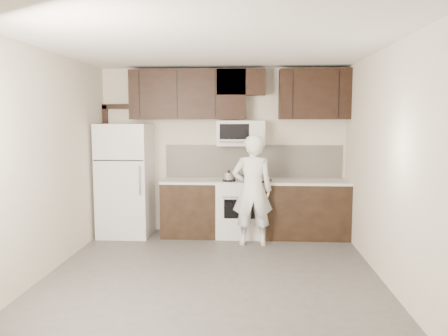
# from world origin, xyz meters

# --- Properties ---
(floor) EXTENTS (4.50, 4.50, 0.00)m
(floor) POSITION_xyz_m (0.00, 0.00, 0.00)
(floor) COLOR #4C4A48
(floor) RESTS_ON ground
(back_wall) EXTENTS (4.00, 0.00, 4.00)m
(back_wall) POSITION_xyz_m (0.00, 2.25, 1.35)
(back_wall) COLOR beige
(back_wall) RESTS_ON ground
(ceiling) EXTENTS (4.50, 4.50, 0.00)m
(ceiling) POSITION_xyz_m (0.00, 0.00, 2.70)
(ceiling) COLOR white
(ceiling) RESTS_ON back_wall
(counter_run) EXTENTS (2.95, 0.64, 0.91)m
(counter_run) POSITION_xyz_m (0.60, 1.94, 0.46)
(counter_run) COLOR black
(counter_run) RESTS_ON floor
(stove) EXTENTS (0.76, 0.66, 0.94)m
(stove) POSITION_xyz_m (0.30, 1.94, 0.46)
(stove) COLOR silver
(stove) RESTS_ON floor
(backsplash) EXTENTS (2.90, 0.02, 0.54)m
(backsplash) POSITION_xyz_m (0.50, 2.24, 1.18)
(backsplash) COLOR beige
(backsplash) RESTS_ON counter_run
(upper_cabinets) EXTENTS (3.48, 0.35, 0.78)m
(upper_cabinets) POSITION_xyz_m (0.21, 2.08, 2.28)
(upper_cabinets) COLOR black
(upper_cabinets) RESTS_ON back_wall
(microwave) EXTENTS (0.76, 0.42, 0.40)m
(microwave) POSITION_xyz_m (0.30, 2.06, 1.65)
(microwave) COLOR silver
(microwave) RESTS_ON upper_cabinets
(refrigerator) EXTENTS (0.80, 0.76, 1.80)m
(refrigerator) POSITION_xyz_m (-1.55, 1.89, 0.90)
(refrigerator) COLOR silver
(refrigerator) RESTS_ON floor
(door_trim) EXTENTS (0.50, 0.08, 2.12)m
(door_trim) POSITION_xyz_m (-1.92, 2.21, 1.25)
(door_trim) COLOR black
(door_trim) RESTS_ON floor
(saucepan) EXTENTS (0.32, 0.18, 0.17)m
(saucepan) POSITION_xyz_m (0.12, 1.79, 0.98)
(saucepan) COLOR silver
(saucepan) RESTS_ON stove
(baking_tray) EXTENTS (0.46, 0.37, 0.02)m
(baking_tray) POSITION_xyz_m (0.57, 1.80, 0.92)
(baking_tray) COLOR black
(baking_tray) RESTS_ON counter_run
(pizza) EXTENTS (0.32, 0.32, 0.02)m
(pizza) POSITION_xyz_m (0.57, 1.80, 0.94)
(pizza) COLOR beige
(pizza) RESTS_ON baking_tray
(person) EXTENTS (0.64, 0.45, 1.65)m
(person) POSITION_xyz_m (0.48, 1.44, 0.83)
(person) COLOR white
(person) RESTS_ON floor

